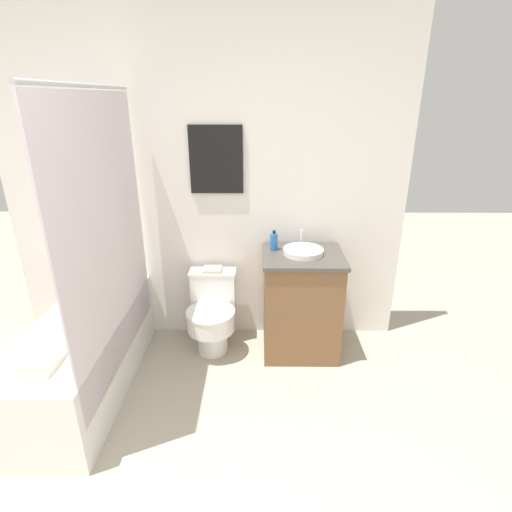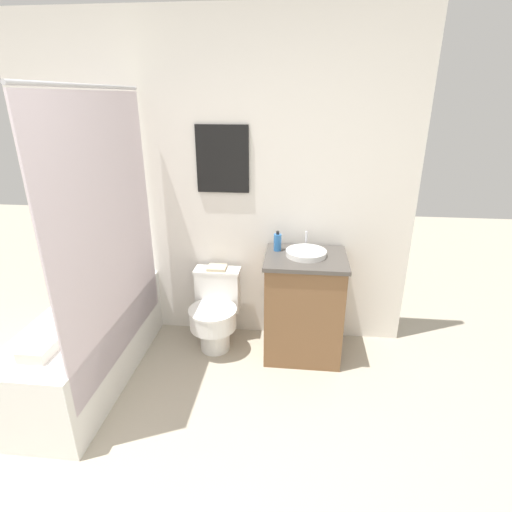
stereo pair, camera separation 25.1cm
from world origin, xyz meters
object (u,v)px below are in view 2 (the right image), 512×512
at_px(toilet, 215,312).
at_px(soap_bottle, 278,242).
at_px(sink, 306,253).
at_px(book_on_tank, 217,268).

distance_m(toilet, soap_bottle, 0.76).
bearing_deg(soap_bottle, toilet, -169.35).
height_order(sink, soap_bottle, soap_bottle).
xyz_separation_m(toilet, book_on_tank, (0.00, 0.13, 0.33)).
bearing_deg(sink, soap_bottle, 159.61).
bearing_deg(book_on_tank, soap_bottle, -4.73).
height_order(toilet, soap_bottle, soap_bottle).
bearing_deg(sink, book_on_tank, 170.23).
relative_size(soap_bottle, book_on_tank, 1.04).
xyz_separation_m(toilet, sink, (0.70, 0.01, 0.53)).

